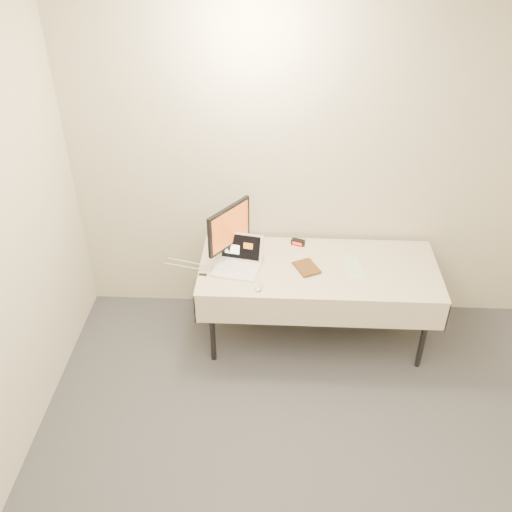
{
  "coord_description": "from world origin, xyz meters",
  "views": [
    {
      "loc": [
        -0.32,
        -1.57,
        3.34
      ],
      "look_at": [
        -0.49,
        1.99,
        0.86
      ],
      "focal_mm": 40.0,
      "sensor_mm": 36.0,
      "label": 1
    }
  ],
  "objects_px": {
    "laptop": "(238,260)",
    "table": "(318,273)",
    "book": "(298,260)",
    "monitor": "(229,229)"
  },
  "relations": [
    {
      "from": "laptop",
      "to": "table",
      "type": "bearing_deg",
      "value": 12.79
    },
    {
      "from": "table",
      "to": "book",
      "type": "bearing_deg",
      "value": -158.41
    },
    {
      "from": "book",
      "to": "table",
      "type": "bearing_deg",
      "value": -4.36
    },
    {
      "from": "table",
      "to": "laptop",
      "type": "bearing_deg",
      "value": -177.75
    },
    {
      "from": "monitor",
      "to": "book",
      "type": "bearing_deg",
      "value": -69.05
    },
    {
      "from": "laptop",
      "to": "book",
      "type": "height_order",
      "value": "laptop"
    },
    {
      "from": "table",
      "to": "laptop",
      "type": "height_order",
      "value": "laptop"
    },
    {
      "from": "monitor",
      "to": "book",
      "type": "xyz_separation_m",
      "value": [
        0.53,
        -0.14,
        -0.17
      ]
    },
    {
      "from": "book",
      "to": "laptop",
      "type": "bearing_deg",
      "value": 148.92
    },
    {
      "from": "laptop",
      "to": "monitor",
      "type": "relative_size",
      "value": 0.84
    }
  ]
}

